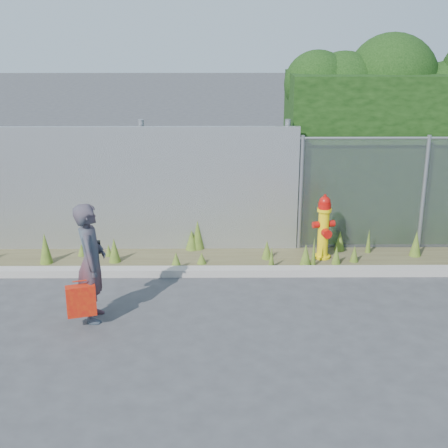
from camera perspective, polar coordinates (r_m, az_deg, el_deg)
ground at (r=8.45m, az=2.13°, el=-9.47°), size 80.00×80.00×0.00m
curb at (r=10.06m, az=1.70°, el=-4.36°), size 16.00×0.22×0.12m
weed_strip at (r=10.59m, az=0.00°, el=-2.66°), size 16.00×1.28×0.54m
corrugated_fence at (r=11.23m, az=-15.29°, el=3.06°), size 8.50×0.21×2.30m
fire_hydrant at (r=10.67m, az=9.08°, el=-0.38°), size 0.38×0.34×1.14m
woman at (r=8.55m, az=-12.05°, el=-3.47°), size 0.46×0.64×1.65m
red_tote_bag at (r=8.48m, az=-12.93°, el=-6.84°), size 0.38×0.14×0.50m
black_shoulder_bag at (r=8.68m, az=-11.95°, el=-2.10°), size 0.22×0.09×0.17m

